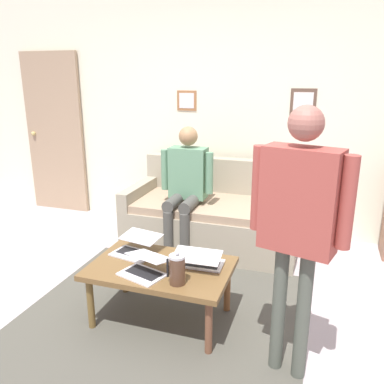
{
  "coord_description": "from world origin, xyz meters",
  "views": [
    {
      "loc": [
        -1.03,
        2.25,
        1.78
      ],
      "look_at": [
        0.0,
        -0.86,
        0.8
      ],
      "focal_mm": 37.11,
      "sensor_mm": 36.0,
      "label": 1
    }
  ],
  "objects_px": {
    "interior_door": "(55,134)",
    "laptop_right": "(145,268)",
    "couch": "(214,217)",
    "coffee_table": "(161,272)",
    "person_standing": "(299,213)",
    "laptop_left": "(199,261)",
    "french_press": "(177,269)",
    "laptop_center": "(135,248)",
    "person_seated": "(186,182)"
  },
  "relations": [
    {
      "from": "laptop_right",
      "to": "person_seated",
      "type": "height_order",
      "value": "person_seated"
    },
    {
      "from": "laptop_right",
      "to": "french_press",
      "type": "height_order",
      "value": "french_press"
    },
    {
      "from": "interior_door",
      "to": "laptop_center",
      "type": "relative_size",
      "value": 5.53
    },
    {
      "from": "french_press",
      "to": "person_seated",
      "type": "distance_m",
      "value": 1.51
    },
    {
      "from": "couch",
      "to": "laptop_left",
      "type": "height_order",
      "value": "couch"
    },
    {
      "from": "french_press",
      "to": "person_standing",
      "type": "xyz_separation_m",
      "value": [
        -0.74,
        0.07,
        0.5
      ]
    },
    {
      "from": "couch",
      "to": "coffee_table",
      "type": "distance_m",
      "value": 1.46
    },
    {
      "from": "coffee_table",
      "to": "person_standing",
      "type": "relative_size",
      "value": 0.63
    },
    {
      "from": "couch",
      "to": "laptop_center",
      "type": "bearing_deg",
      "value": 78.47
    },
    {
      "from": "couch",
      "to": "laptop_right",
      "type": "bearing_deg",
      "value": 87.91
    },
    {
      "from": "laptop_center",
      "to": "coffee_table",
      "type": "bearing_deg",
      "value": 152.48
    },
    {
      "from": "coffee_table",
      "to": "laptop_left",
      "type": "bearing_deg",
      "value": -161.98
    },
    {
      "from": "laptop_left",
      "to": "french_press",
      "type": "xyz_separation_m",
      "value": [
        0.06,
        0.28,
        0.06
      ]
    },
    {
      "from": "couch",
      "to": "laptop_right",
      "type": "height_order",
      "value": "couch"
    },
    {
      "from": "interior_door",
      "to": "laptop_right",
      "type": "distance_m",
      "value": 3.12
    },
    {
      "from": "interior_door",
      "to": "coffee_table",
      "type": "relative_size",
      "value": 2.01
    },
    {
      "from": "interior_door",
      "to": "french_press",
      "type": "relative_size",
      "value": 8.78
    },
    {
      "from": "coffee_table",
      "to": "laptop_left",
      "type": "xyz_separation_m",
      "value": [
        -0.26,
        -0.09,
        0.09
      ]
    },
    {
      "from": "laptop_left",
      "to": "laptop_center",
      "type": "distance_m",
      "value": 0.54
    },
    {
      "from": "laptop_center",
      "to": "person_seated",
      "type": "height_order",
      "value": "person_seated"
    },
    {
      "from": "person_seated",
      "to": "laptop_center",
      "type": "bearing_deg",
      "value": 88.25
    },
    {
      "from": "laptop_right",
      "to": "french_press",
      "type": "relative_size",
      "value": 1.61
    },
    {
      "from": "person_standing",
      "to": "person_seated",
      "type": "distance_m",
      "value": 1.94
    },
    {
      "from": "interior_door",
      "to": "french_press",
      "type": "distance_m",
      "value": 3.34
    },
    {
      "from": "coffee_table",
      "to": "person_seated",
      "type": "bearing_deg",
      "value": -79.2
    },
    {
      "from": "interior_door",
      "to": "laptop_left",
      "type": "relative_size",
      "value": 5.84
    },
    {
      "from": "person_standing",
      "to": "laptop_right",
      "type": "bearing_deg",
      "value": -6.89
    },
    {
      "from": "interior_door",
      "to": "laptop_center",
      "type": "height_order",
      "value": "interior_door"
    },
    {
      "from": "laptop_center",
      "to": "laptop_right",
      "type": "xyz_separation_m",
      "value": [
        -0.21,
        0.28,
        0.0
      ]
    },
    {
      "from": "interior_door",
      "to": "french_press",
      "type": "height_order",
      "value": "interior_door"
    },
    {
      "from": "laptop_right",
      "to": "person_standing",
      "type": "height_order",
      "value": "person_standing"
    },
    {
      "from": "coffee_table",
      "to": "person_seated",
      "type": "xyz_separation_m",
      "value": [
        0.24,
        -1.24,
        0.34
      ]
    },
    {
      "from": "couch",
      "to": "laptop_center",
      "type": "xyz_separation_m",
      "value": [
        0.27,
        1.32,
        0.18
      ]
    },
    {
      "from": "person_standing",
      "to": "person_seated",
      "type": "relative_size",
      "value": 1.27
    },
    {
      "from": "laptop_left",
      "to": "person_seated",
      "type": "distance_m",
      "value": 1.28
    },
    {
      "from": "coffee_table",
      "to": "laptop_center",
      "type": "height_order",
      "value": "laptop_center"
    },
    {
      "from": "coffee_table",
      "to": "person_seated",
      "type": "distance_m",
      "value": 1.3
    },
    {
      "from": "laptop_center",
      "to": "person_standing",
      "type": "bearing_deg",
      "value": 161.62
    },
    {
      "from": "laptop_right",
      "to": "coffee_table",
      "type": "bearing_deg",
      "value": -112.15
    },
    {
      "from": "laptop_left",
      "to": "person_seated",
      "type": "height_order",
      "value": "person_seated"
    },
    {
      "from": "coffee_table",
      "to": "person_standing",
      "type": "bearing_deg",
      "value": 164.43
    },
    {
      "from": "coffee_table",
      "to": "person_standing",
      "type": "xyz_separation_m",
      "value": [
        -0.95,
        0.26,
        0.65
      ]
    },
    {
      "from": "coffee_table",
      "to": "laptop_center",
      "type": "xyz_separation_m",
      "value": [
        0.27,
        -0.14,
        0.09
      ]
    },
    {
      "from": "interior_door",
      "to": "laptop_right",
      "type": "relative_size",
      "value": 5.46
    },
    {
      "from": "couch",
      "to": "person_standing",
      "type": "bearing_deg",
      "value": 118.75
    },
    {
      "from": "coffee_table",
      "to": "laptop_left",
      "type": "height_order",
      "value": "laptop_left"
    },
    {
      "from": "interior_door",
      "to": "couch",
      "type": "xyz_separation_m",
      "value": [
        -2.3,
        0.49,
        -0.72
      ]
    },
    {
      "from": "laptop_left",
      "to": "person_standing",
      "type": "relative_size",
      "value": 0.22
    },
    {
      "from": "couch",
      "to": "person_standing",
      "type": "height_order",
      "value": "person_standing"
    },
    {
      "from": "interior_door",
      "to": "laptop_left",
      "type": "bearing_deg",
      "value": 143.86
    }
  ]
}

